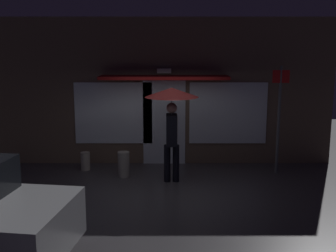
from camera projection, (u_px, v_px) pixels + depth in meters
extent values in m
plane|color=#423F44|center=(164.00, 191.00, 9.09)|extent=(18.00, 18.00, 0.00)
cube|color=brown|center=(165.00, 92.00, 11.04)|extent=(8.75, 0.30, 3.79)
cube|color=white|center=(165.00, 123.00, 11.02)|extent=(1.10, 0.04, 2.20)
cube|color=white|center=(114.00, 113.00, 10.98)|extent=(2.01, 0.04, 1.60)
cube|color=white|center=(228.00, 113.00, 10.97)|extent=(2.01, 0.04, 1.60)
cube|color=white|center=(164.00, 71.00, 10.69)|extent=(0.36, 0.16, 0.12)
cube|color=maroon|center=(164.00, 77.00, 10.47)|extent=(3.20, 0.70, 0.08)
cylinder|color=black|center=(168.00, 163.00, 9.66)|extent=(0.15, 0.15, 0.86)
cylinder|color=black|center=(176.00, 163.00, 9.66)|extent=(0.15, 0.15, 0.86)
cube|color=black|center=(172.00, 130.00, 9.51)|extent=(0.25, 0.46, 0.70)
cube|color=silver|center=(178.00, 130.00, 9.51)|extent=(0.02, 0.14, 0.56)
cube|color=navy|center=(178.00, 131.00, 9.51)|extent=(0.02, 0.05, 0.45)
sphere|color=tan|center=(172.00, 108.00, 9.42)|extent=(0.24, 0.24, 0.24)
cylinder|color=slate|center=(172.00, 108.00, 9.42)|extent=(0.02, 0.02, 0.92)
cone|color=#4C0C0C|center=(172.00, 92.00, 9.35)|extent=(1.20, 1.20, 0.21)
cylinder|color=black|center=(44.00, 224.00, 6.63)|extent=(0.66, 0.31, 0.64)
cylinder|color=#595B60|center=(279.00, 120.00, 10.16)|extent=(0.07, 0.07, 2.61)
cube|color=red|center=(281.00, 77.00, 9.95)|extent=(0.40, 0.02, 0.30)
cylinder|color=#9E998E|center=(124.00, 164.00, 10.04)|extent=(0.28, 0.28, 0.61)
cylinder|color=#B2A899|center=(86.00, 161.00, 10.61)|extent=(0.23, 0.23, 0.45)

